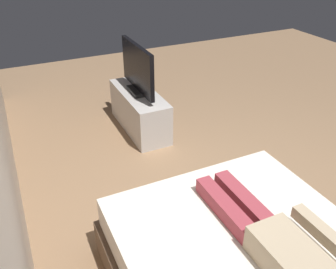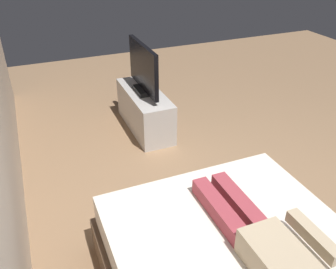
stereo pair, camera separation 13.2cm
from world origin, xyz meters
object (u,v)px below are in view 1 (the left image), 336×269
at_px(remote, 307,215).
at_px(tv, 138,70).
at_px(tv_stand, 139,111).
at_px(person, 276,242).

bearing_deg(remote, tv, 5.69).
relative_size(remote, tv_stand, 0.14).
distance_m(person, remote, 0.44).
height_order(tv_stand, tv, tv).
xyz_separation_m(person, tv, (2.67, -0.15, 0.16)).
bearing_deg(remote, tv_stand, 5.69).
xyz_separation_m(person, remote, (0.15, -0.40, -0.07)).
height_order(remote, tv_stand, remote).
bearing_deg(remote, person, 110.47).
height_order(remote, tv, tv).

